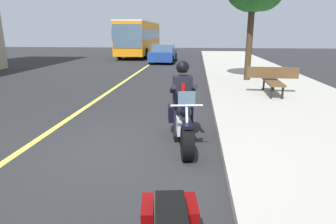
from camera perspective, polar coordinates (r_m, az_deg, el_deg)
The scene contains 7 objects.
ground_plane at distance 5.88m, azimuth -9.39°, elevation -7.79°, with size 80.00×80.00×0.00m, color #28282B.
lane_center_stripe at distance 6.67m, azimuth -26.35°, elevation -6.37°, with size 60.00×0.16×0.01m, color #E5DB4C.
motorcycle_main at distance 6.11m, azimuth 2.99°, elevation -2.15°, with size 2.22×0.79×1.26m.
rider_main at distance 6.15m, azimuth 2.88°, elevation 3.58°, with size 0.68×0.61×1.74m.
bus_far at distance 29.62m, azimuth -5.59°, elevation 14.62°, with size 11.05×2.70×3.30m.
car_silver at distance 23.31m, azimuth -0.93°, elevation 11.55°, with size 4.60×1.92×1.40m.
bench_sidewalk at distance 11.03m, azimuth 20.06°, elevation 6.28°, with size 1.82×1.80×0.95m.
Camera 1 is at (5.21, 1.47, 2.31)m, focal length 30.77 mm.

